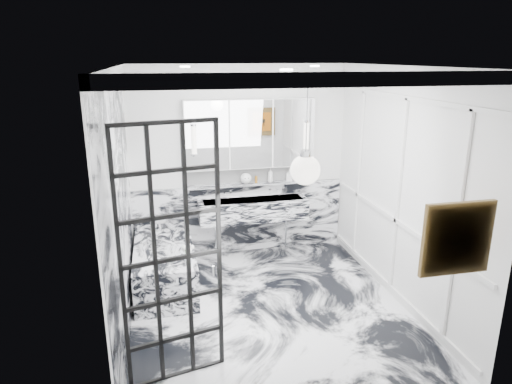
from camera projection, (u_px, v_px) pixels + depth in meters
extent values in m
plane|color=white|center=(268.00, 309.00, 5.45)|extent=(3.60, 3.60, 0.00)
plane|color=white|center=(270.00, 66.00, 4.65)|extent=(3.60, 3.60, 0.00)
plane|color=white|center=(239.00, 162.00, 6.73)|extent=(3.60, 0.00, 3.60)
plane|color=white|center=(328.00, 268.00, 3.36)|extent=(3.60, 0.00, 3.60)
plane|color=white|center=(119.00, 207.00, 4.72)|extent=(0.00, 3.60, 3.60)
plane|color=white|center=(400.00, 188.00, 5.38)|extent=(0.00, 3.60, 3.60)
cube|color=white|center=(240.00, 218.00, 6.96)|extent=(3.18, 0.05, 1.05)
cube|color=white|center=(121.00, 212.00, 4.74)|extent=(0.02, 3.56, 2.68)
cube|color=white|center=(398.00, 197.00, 5.40)|extent=(0.03, 3.40, 2.30)
imported|color=#8C5919|center=(270.00, 175.00, 6.80)|extent=(0.08, 0.08, 0.21)
imported|color=#4C4C51|center=(289.00, 175.00, 6.86)|extent=(0.10, 0.10, 0.19)
imported|color=silver|center=(305.00, 174.00, 6.92)|extent=(0.17, 0.17, 0.17)
sphere|color=white|center=(246.00, 178.00, 6.73)|extent=(0.17, 0.17, 0.17)
cylinder|color=#8C5919|center=(256.00, 179.00, 6.77)|extent=(0.04, 0.04, 0.10)
cylinder|color=silver|center=(188.00, 259.00, 5.37)|extent=(0.09, 0.09, 0.12)
cube|color=orange|center=(457.00, 239.00, 3.59)|extent=(0.51, 0.05, 0.51)
sphere|color=white|center=(305.00, 170.00, 3.85)|extent=(0.26, 0.26, 0.26)
cube|color=silver|center=(253.00, 209.00, 6.73)|extent=(1.60, 0.45, 0.30)
cube|color=silver|center=(251.00, 184.00, 6.78)|extent=(1.90, 0.14, 0.04)
cube|color=white|center=(250.00, 174.00, 6.80)|extent=(1.90, 0.03, 0.23)
cube|color=white|center=(250.00, 134.00, 6.57)|extent=(1.90, 0.16, 1.00)
cylinder|color=white|center=(194.00, 140.00, 6.32)|extent=(0.07, 0.07, 0.40)
cylinder|color=white|center=(306.00, 136.00, 6.66)|extent=(0.07, 0.07, 0.40)
cube|color=silver|center=(165.00, 265.00, 5.96)|extent=(0.75, 1.65, 0.55)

